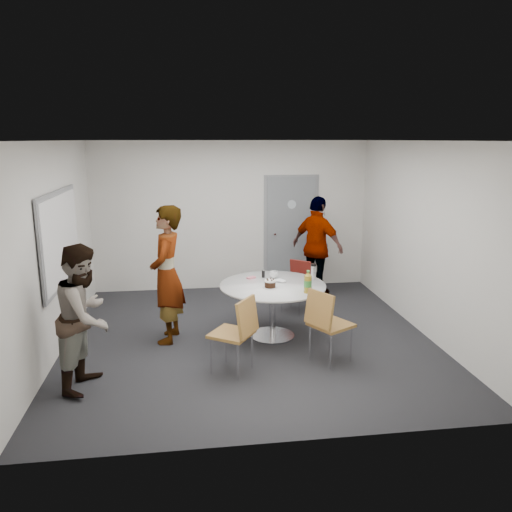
{
  "coord_description": "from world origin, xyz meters",
  "views": [
    {
      "loc": [
        -0.79,
        -6.5,
        2.72
      ],
      "look_at": [
        0.14,
        0.25,
        1.12
      ],
      "focal_mm": 35.0,
      "sensor_mm": 36.0,
      "label": 1
    }
  ],
  "objects": [
    {
      "name": "wall_back",
      "position": [
        0.0,
        2.5,
        1.35
      ],
      "size": [
        5.0,
        0.0,
        5.0
      ],
      "primitive_type": "plane",
      "rotation": [
        1.57,
        0.0,
        0.0
      ],
      "color": "silver",
      "rests_on": "floor"
    },
    {
      "name": "chair_far",
      "position": [
        0.93,
        1.06,
        0.49
      ],
      "size": [
        0.56,
        0.57,
        0.81
      ],
      "rotation": [
        0.0,
        0.0,
        2.45
      ],
      "color": "#5F1813",
      "rests_on": "floor"
    },
    {
      "name": "ceiling",
      "position": [
        0.0,
        0.0,
        2.7
      ],
      "size": [
        5.0,
        5.0,
        0.0
      ],
      "primitive_type": "plane",
      "rotation": [
        3.14,
        0.0,
        0.0
      ],
      "color": "silver",
      "rests_on": "wall_back"
    },
    {
      "name": "wall_front",
      "position": [
        0.0,
        -2.5,
        1.35
      ],
      "size": [
        5.0,
        0.0,
        5.0
      ],
      "primitive_type": "plane",
      "rotation": [
        -1.57,
        0.0,
        0.0
      ],
      "color": "silver",
      "rests_on": "floor"
    },
    {
      "name": "chair_near_right",
      "position": [
        0.84,
        -0.91,
        0.57
      ],
      "size": [
        0.64,
        0.62,
        0.94
      ],
      "rotation": [
        0.0,
        0.0,
        -1.05
      ],
      "color": "olive",
      "rests_on": "floor"
    },
    {
      "name": "person_right",
      "position": [
        1.44,
        1.8,
        0.88
      ],
      "size": [
        0.99,
        1.07,
        1.76
      ],
      "primitive_type": "imported",
      "rotation": [
        0.0,
        0.0,
        2.26
      ],
      "color": "black",
      "rests_on": "floor"
    },
    {
      "name": "table",
      "position": [
        0.36,
        0.0,
        0.66
      ],
      "size": [
        1.47,
        1.47,
        1.07
      ],
      "color": "silver",
      "rests_on": "floor"
    },
    {
      "name": "person_left",
      "position": [
        -1.95,
        -1.12,
        0.82
      ],
      "size": [
        0.78,
        0.92,
        1.63
      ],
      "primitive_type": "imported",
      "rotation": [
        0.0,
        0.0,
        1.34
      ],
      "color": "white",
      "rests_on": "floor"
    },
    {
      "name": "chair_near_left",
      "position": [
        -0.25,
        -1.05,
        0.57
      ],
      "size": [
        0.64,
        0.63,
        0.94
      ],
      "rotation": [
        0.0,
        0.0,
        0.98
      ],
      "color": "olive",
      "rests_on": "floor"
    },
    {
      "name": "person_main",
      "position": [
        -1.1,
        0.08,
        0.94
      ],
      "size": [
        0.55,
        0.75,
        1.88
      ],
      "primitive_type": "imported",
      "rotation": [
        0.0,
        0.0,
        -1.73
      ],
      "color": "#A5C6EA",
      "rests_on": "floor"
    },
    {
      "name": "wall_right",
      "position": [
        2.5,
        0.0,
        1.35
      ],
      "size": [
        0.0,
        5.0,
        5.0
      ],
      "primitive_type": "plane",
      "rotation": [
        1.57,
        0.0,
        -1.57
      ],
      "color": "silver",
      "rests_on": "floor"
    },
    {
      "name": "whiteboard",
      "position": [
        -2.46,
        0.2,
        1.45
      ],
      "size": [
        0.04,
        1.9,
        1.25
      ],
      "color": "gray",
      "rests_on": "wall_left"
    },
    {
      "name": "floor",
      "position": [
        0.0,
        0.0,
        0.0
      ],
      "size": [
        5.0,
        5.0,
        0.0
      ],
      "primitive_type": "plane",
      "color": "black",
      "rests_on": "ground"
    },
    {
      "name": "wall_left",
      "position": [
        -2.5,
        0.0,
        1.35
      ],
      "size": [
        0.0,
        5.0,
        5.0
      ],
      "primitive_type": "plane",
      "rotation": [
        1.57,
        0.0,
        1.57
      ],
      "color": "silver",
      "rests_on": "floor"
    },
    {
      "name": "door",
      "position": [
        1.1,
        2.48,
        1.03
      ],
      "size": [
        1.02,
        0.17,
        2.12
      ],
      "color": "slate",
      "rests_on": "wall_back"
    }
  ]
}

